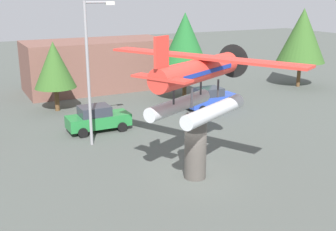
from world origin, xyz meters
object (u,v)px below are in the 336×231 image
object	(u,v)px
floatplane_monument	(198,80)
car_mid_green	(98,118)
display_pedestal	(196,147)
tree_center_back	(185,45)
storefront_building	(97,65)
tree_east	(54,65)
streetlight_primary	(91,65)
tree_far_east	(302,35)
car_far_blue	(211,98)

from	to	relation	value
floatplane_monument	car_mid_green	bearing A→B (deg)	76.02
display_pedestal	tree_center_back	size ratio (longest dim) A/B	0.44
floatplane_monument	tree_center_back	world-z (taller)	tree_center_back
storefront_building	tree_center_back	size ratio (longest dim) A/B	1.81
tree_east	tree_center_back	bearing A→B (deg)	-7.05
floatplane_monument	streetlight_primary	distance (m)	7.65
tree_center_back	tree_far_east	world-z (taller)	tree_far_east
tree_east	tree_far_east	xyz separation A→B (m)	(23.49, -1.97, 1.40)
car_far_blue	tree_center_back	bearing A→B (deg)	94.22
car_mid_green	tree_center_back	bearing A→B (deg)	27.92
floatplane_monument	tree_center_back	bearing A→B (deg)	35.84
streetlight_primary	car_mid_green	bearing A→B (deg)	67.47
car_far_blue	storefront_building	bearing A→B (deg)	116.56
floatplane_monument	streetlight_primary	xyz separation A→B (m)	(-3.15, 6.97, -0.05)
floatplane_monument	storefront_building	distance (m)	22.19
tree_far_east	tree_east	bearing A→B (deg)	175.22
floatplane_monument	tree_center_back	size ratio (longest dim) A/B	1.31
tree_east	car_far_blue	bearing A→B (deg)	-24.92
tree_east	tree_center_back	world-z (taller)	tree_center_back
storefront_building	tree_far_east	size ratio (longest dim) A/B	1.77
car_mid_green	tree_east	bearing A→B (deg)	101.26
display_pedestal	tree_center_back	distance (m)	16.57
streetlight_primary	tree_far_east	distance (m)	24.18
storefront_building	tree_center_back	xyz separation A→B (m)	(5.40, -7.55, 2.43)
car_far_blue	tree_east	size ratio (longest dim) A/B	0.77
streetlight_primary	display_pedestal	bearing A→B (deg)	-66.62
floatplane_monument	car_mid_green	world-z (taller)	floatplane_monument
car_far_blue	tree_far_east	size ratio (longest dim) A/B	0.55
streetlight_primary	storefront_building	xyz separation A→B (m)	(5.12, 14.97, -2.59)
tree_far_east	streetlight_primary	bearing A→B (deg)	-163.67
tree_east	display_pedestal	bearing A→B (deg)	-78.11
car_mid_green	storefront_building	world-z (taller)	storefront_building
streetlight_primary	car_far_blue	bearing A→B (deg)	18.49
car_far_blue	tree_far_east	distance (m)	13.46
tree_center_back	tree_east	bearing A→B (deg)	172.95
display_pedestal	tree_far_east	world-z (taller)	tree_far_east
car_mid_green	tree_east	size ratio (longest dim) A/B	0.77
display_pedestal	tree_east	distance (m)	16.26
storefront_building	streetlight_primary	bearing A→B (deg)	-108.89
display_pedestal	car_mid_green	xyz separation A→B (m)	(-2.05, 9.40, -0.77)
display_pedestal	car_mid_green	distance (m)	9.65
car_mid_green	tree_far_east	world-z (taller)	tree_far_east
streetlight_primary	floatplane_monument	bearing A→B (deg)	-65.64
display_pedestal	tree_center_back	bearing A→B (deg)	62.62
car_far_blue	streetlight_primary	world-z (taller)	streetlight_primary
car_far_blue	storefront_building	xyz separation A→B (m)	(-5.68, 11.36, 1.46)
streetlight_primary	tree_center_back	size ratio (longest dim) A/B	1.15
tree_east	storefront_building	bearing A→B (deg)	48.93
car_mid_green	car_far_blue	distance (m)	9.90
display_pedestal	tree_east	size ratio (longest dim) A/B	0.61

